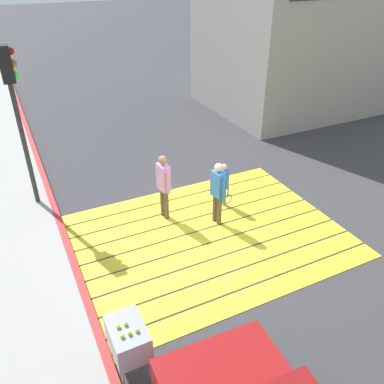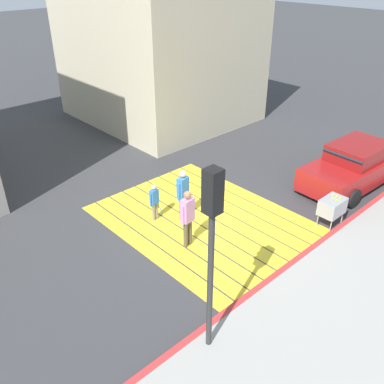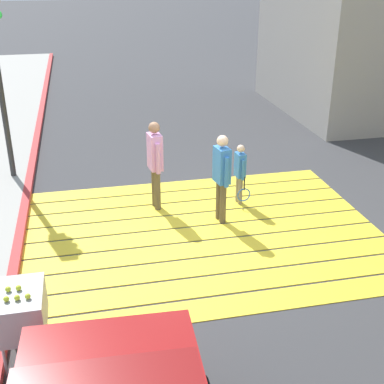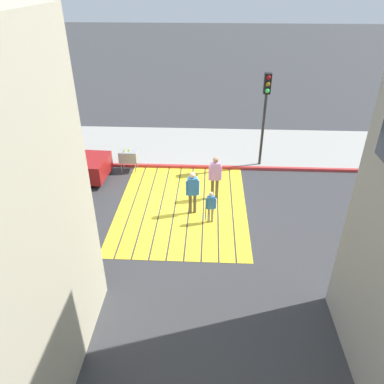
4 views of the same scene
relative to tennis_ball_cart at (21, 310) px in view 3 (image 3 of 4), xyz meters
name	(u,v)px [view 3 (image 3 of 4)]	position (x,y,z in m)	size (l,w,h in m)	color
ground_plane	(203,233)	(2.90, 2.61, -0.70)	(120.00, 120.00, 0.00)	#38383A
crosswalk_stripes	(203,233)	(2.90, 2.61, -0.69)	(6.40, 4.90, 0.01)	yellow
curb_painted	(17,250)	(-0.35, 2.61, -0.63)	(0.16, 40.00, 0.13)	#BC3333
tennis_ball_cart	(21,310)	(0.00, 0.00, 0.00)	(0.56, 0.80, 1.02)	#99999E
pedestrian_adult_lead	(222,173)	(3.34, 3.04, 0.30)	(0.28, 0.49, 1.71)	brown
pedestrian_adult_trailing	(155,159)	(2.23, 3.86, 0.34)	(0.27, 0.52, 1.79)	brown
pedestrian_child_with_racket	(240,171)	(3.91, 3.70, 0.01)	(0.29, 0.39, 1.26)	gray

